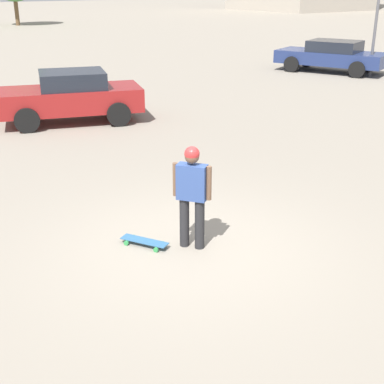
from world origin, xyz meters
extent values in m
plane|color=gray|center=(0.00, 0.00, 0.00)|extent=(220.00, 220.00, 0.00)
cylinder|color=#262628|center=(0.07, -0.10, 0.40)|extent=(0.15, 0.15, 0.79)
cylinder|color=#262628|center=(-0.07, 0.10, 0.40)|extent=(0.15, 0.15, 0.79)
cube|color=#334C8C|center=(0.00, 0.00, 1.06)|extent=(0.43, 0.47, 0.54)
cylinder|color=brown|center=(0.16, -0.21, 1.08)|extent=(0.08, 0.08, 0.52)
cylinder|color=brown|center=(-0.16, 0.21, 1.08)|extent=(0.08, 0.08, 0.52)
sphere|color=brown|center=(0.00, 0.00, 1.46)|extent=(0.21, 0.21, 0.21)
sphere|color=red|center=(0.00, 0.00, 1.50)|extent=(0.22, 0.22, 0.22)
cube|color=#336693|center=(0.60, -0.43, 0.08)|extent=(0.56, 0.76, 0.01)
cylinder|color=green|center=(0.83, -0.60, 0.04)|extent=(0.06, 0.08, 0.08)
cylinder|color=green|center=(0.63, -0.72, 0.04)|extent=(0.06, 0.08, 0.08)
cylinder|color=green|center=(0.56, -0.15, 0.04)|extent=(0.06, 0.08, 0.08)
cylinder|color=green|center=(0.37, -0.27, 0.04)|extent=(0.06, 0.08, 0.08)
cube|color=maroon|center=(-1.50, -8.49, 0.67)|extent=(4.34, 2.83, 0.65)
cube|color=#1E232D|center=(-1.60, -8.46, 1.23)|extent=(2.18, 2.01, 0.47)
cylinder|color=black|center=(-0.06, -8.05, 0.34)|extent=(0.71, 0.40, 0.68)
cylinder|color=black|center=(-0.57, -9.67, 0.34)|extent=(0.71, 0.40, 0.68)
cylinder|color=black|center=(-2.43, -7.30, 0.34)|extent=(0.71, 0.40, 0.68)
cylinder|color=black|center=(-2.95, -8.92, 0.34)|extent=(0.71, 0.40, 0.68)
cube|color=navy|center=(-14.78, -10.71, 0.63)|extent=(3.62, 5.14, 0.57)
cube|color=#1E232D|center=(-14.83, -10.60, 1.15)|extent=(2.41, 2.65, 0.48)
cylinder|color=black|center=(-13.33, -11.70, 0.35)|extent=(0.46, 0.72, 0.70)
cylinder|color=black|center=(-15.06, -12.44, 0.35)|extent=(0.46, 0.72, 0.70)
cylinder|color=black|center=(-14.50, -8.98, 0.35)|extent=(0.46, 0.72, 0.70)
cylinder|color=black|center=(-16.23, -9.72, 0.35)|extent=(0.46, 0.72, 0.70)
cylinder|color=brown|center=(-11.60, -46.30, 1.39)|extent=(0.37, 0.37, 2.78)
cylinder|color=#59595E|center=(-15.31, -8.93, 2.98)|extent=(0.12, 0.12, 5.97)
camera|label=1|loc=(4.13, 6.12, 3.82)|focal=50.00mm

